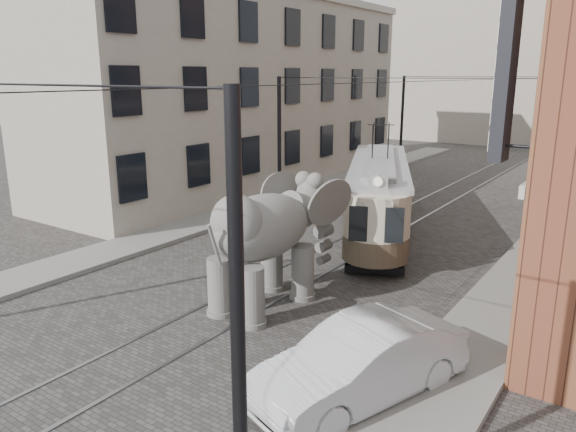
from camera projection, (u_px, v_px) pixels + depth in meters
The scene contains 10 objects.
ground at pixel (313, 266), 17.97m from camera, with size 120.00×120.00×0.00m, color #464340.
tram_rails at pixel (313, 265), 17.97m from camera, with size 1.54×80.00×0.02m, color slate, non-canonical shape.
sidewalk_right at pixel (502, 306), 14.66m from camera, with size 2.00×60.00×0.15m, color slate.
sidewalk_left at pixel (173, 232), 21.53m from camera, with size 2.00×60.00×0.15m, color slate.
stucco_building at pixel (242, 94), 30.73m from camera, with size 7.00×24.00×10.00m, color gray.
distant_block at pixel (555, 64), 48.10m from camera, with size 28.00×10.00×14.00m, color gray.
catenary at pixel (377, 156), 21.32m from camera, with size 11.00×30.20×6.00m, color black, non-canonical shape.
tram at pixel (379, 178), 21.51m from camera, with size 2.21×10.73×4.26m, color beige, non-canonical shape.
elephant at pixel (262, 246), 14.45m from camera, with size 3.07×5.58×3.41m, color #605D59, non-canonical shape.
parked_car at pixel (361, 362), 10.46m from camera, with size 1.61×4.57×1.51m, color #ABACB0.
Camera 1 is at (8.97, -14.45, 6.09)m, focal length 34.16 mm.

